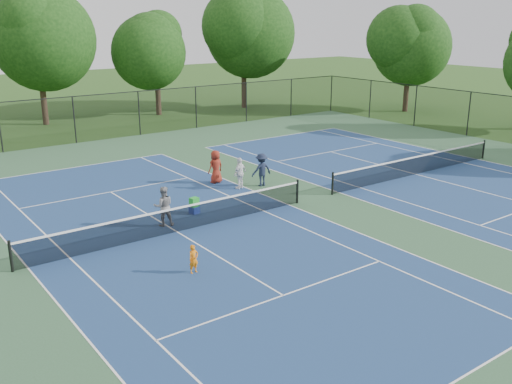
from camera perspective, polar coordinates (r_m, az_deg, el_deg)
ground at (r=25.69m, az=5.92°, el=-0.69°), size 140.00×140.00×0.00m
court_pad at (r=25.69m, az=5.92°, el=-0.68°), size 36.00×36.00×0.01m
tennis_court_left at (r=21.81m, az=-7.90°, el=-3.76°), size 12.00×23.83×1.07m
tennis_court_right at (r=30.64m, az=15.71°, el=1.88°), size 12.00×23.83×1.07m
perimeter_fence at (r=25.25m, az=6.03°, el=2.78°), size 36.08×36.08×3.02m
tree_back_b at (r=45.81m, az=-21.10°, el=14.48°), size 7.60×7.60×10.03m
tree_back_c at (r=48.19m, az=-10.00°, el=14.07°), size 6.00×6.00×8.40m
tree_back_d at (r=51.39m, az=-1.25°, el=15.99°), size 7.80×7.80×10.37m
tree_side_e at (r=50.93m, az=15.15°, el=14.27°), size 6.60×6.60×8.87m
child_player at (r=18.25m, az=-6.26°, el=-6.68°), size 0.37×0.26×0.95m
instructor at (r=22.34m, az=-9.23°, el=-1.42°), size 0.93×0.82×1.59m
bystander_a at (r=26.90m, az=-1.61°, el=1.90°), size 0.96×0.66×1.51m
bystander_b at (r=27.33m, az=0.56°, el=2.24°), size 1.08×0.68×1.59m
bystander_c at (r=27.88m, az=-4.05°, el=2.53°), size 0.85×0.60×1.63m
ball_crate at (r=23.76m, az=-6.18°, el=-1.80°), size 0.44×0.40×0.30m
ball_hopper at (r=23.65m, az=-6.20°, el=-1.01°), size 0.38×0.33×0.38m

